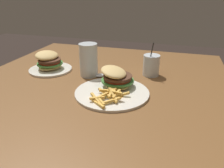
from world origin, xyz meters
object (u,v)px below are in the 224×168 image
(juice_glass, at_px, (151,66))
(beer_glass, at_px, (89,61))
(meal_plate_near, at_px, (114,84))
(spoon, at_px, (101,75))
(meal_plate_far, at_px, (49,63))

(juice_glass, bearing_deg, beer_glass, 107.36)
(beer_glass, bearing_deg, meal_plate_near, -128.61)
(spoon, bearing_deg, juice_glass, 167.76)
(spoon, bearing_deg, beer_glass, -29.47)
(meal_plate_near, distance_m, juice_glass, 0.26)
(meal_plate_near, bearing_deg, beer_glass, 51.39)
(juice_glass, distance_m, spoon, 0.25)
(meal_plate_near, distance_m, meal_plate_far, 0.42)
(spoon, xyz_separation_m, meal_plate_far, (0.00, 0.29, 0.03))
(meal_plate_near, bearing_deg, spoon, 37.32)
(meal_plate_near, relative_size, beer_glass, 1.92)
(spoon, distance_m, meal_plate_far, 0.29)
(juice_glass, relative_size, spoon, 1.23)
(meal_plate_near, relative_size, juice_glass, 1.79)
(meal_plate_near, distance_m, beer_glass, 0.22)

